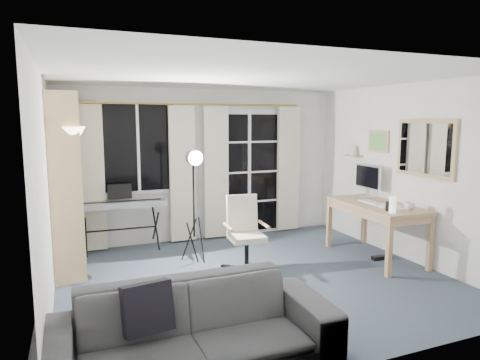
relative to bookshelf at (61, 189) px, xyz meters
The scene contains 17 objects.
floor 2.64m from the bookshelf, 27.92° to the right, with size 4.50×4.00×0.02m, color #3C4858.
window 1.44m from the bookshelf, 38.08° to the left, with size 1.20×0.08×1.40m.
french_door 3.00m from the bookshelf, 16.36° to the left, with size 1.32×0.09×2.11m.
curtains 2.13m from the bookshelf, 20.70° to the left, with size 3.60×0.07×2.13m.
bookshelf is the anchor object (origin of this frame).
torchiere_lamp 0.60m from the bookshelf, 68.28° to the right, with size 0.37×0.37×1.84m.
keyboard_piano 1.02m from the bookshelf, 36.58° to the left, with size 1.28×0.65×0.92m.
studio_light 1.66m from the bookshelf, ahead, with size 0.28×0.31×1.56m.
office_chair 2.32m from the bookshelf, 19.38° to the right, with size 0.65×0.67×0.96m.
desk 4.15m from the bookshelf, 14.08° to the right, with size 0.76×1.46×0.77m.
monitor 4.24m from the bookshelf, ahead, with size 0.19×0.55×0.48m.
desk_clutter 4.15m from the bookshelf, 17.42° to the right, with size 0.47×0.87×0.97m.
mug 4.38m from the bookshelf, 20.12° to the right, with size 0.13×0.10×0.13m, color silver.
wall_mirror 4.62m from the bookshelf, 18.76° to the right, with size 0.04×0.94×0.74m.
framed_print 4.43m from the bookshelf, ahead, with size 0.03×0.42×0.32m.
wall_shelf 4.30m from the bookshelf, ahead, with size 0.16×0.30×0.18m.
sofa 2.89m from the bookshelf, 71.28° to the right, with size 2.23×0.68×0.87m.
Camera 1 is at (-2.03, -4.52, 1.91)m, focal length 32.00 mm.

